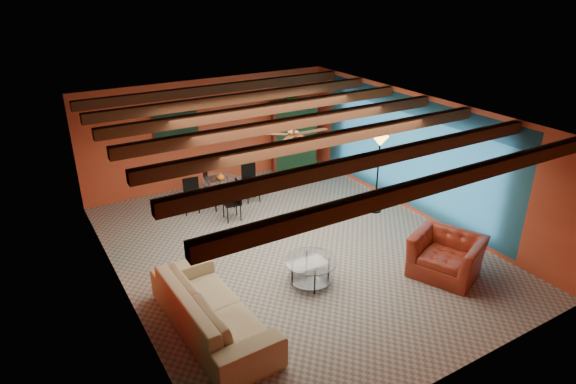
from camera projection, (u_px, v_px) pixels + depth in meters
room at (291, 133)px, 9.02m from camera, size 6.52×8.01×2.71m
sofa at (212, 308)px, 7.49m from camera, size 1.13×2.68×0.77m
armchair at (446, 256)px, 8.90m from camera, size 1.40×1.48×0.76m
coffee_table at (310, 272)px, 8.69m from camera, size 1.22×1.22×0.47m
dining_table at (221, 188)px, 11.48m from camera, size 1.95×1.95×0.92m
armoire at (291, 137)px, 13.44m from camera, size 1.17×0.83×1.87m
floor_lamp at (378, 175)px, 11.06m from camera, size 0.45×0.45×1.81m
ceiling_fan at (294, 135)px, 8.93m from camera, size 1.50×1.50×0.44m
painting at (176, 126)px, 11.90m from camera, size 1.05×0.03×0.65m
potted_plant at (291, 95)px, 12.97m from camera, size 0.47×0.43×0.45m
vase at (220, 166)px, 11.25m from camera, size 0.21×0.21×0.19m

